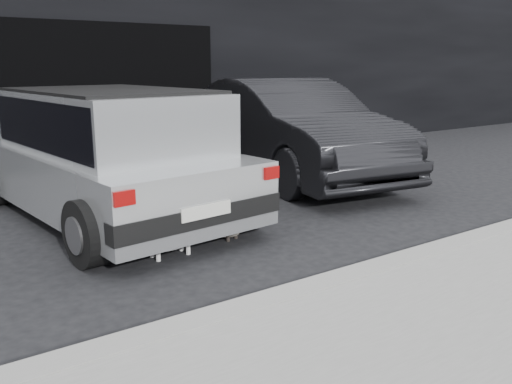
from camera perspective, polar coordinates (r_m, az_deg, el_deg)
ground at (r=6.58m, az=-9.68°, el=-3.38°), size 80.00×80.00×0.00m
building_facade at (r=12.29m, az=-18.35°, el=15.61°), size 34.00×4.00×5.00m
garage_opening at (r=10.39m, az=-14.56°, el=9.76°), size 4.00×0.10×2.60m
curb at (r=5.14m, az=13.71°, el=-7.70°), size 18.00×0.25×0.12m
silver_hatchback at (r=6.84m, az=-15.36°, el=4.40°), size 2.48×4.47×1.59m
second_car at (r=9.11m, az=3.42°, el=6.66°), size 2.46×5.16×1.63m
cat_siamese at (r=5.97m, az=-3.28°, el=-3.78°), size 0.37×0.72×0.26m
cat_white at (r=5.48m, az=-8.70°, el=-4.70°), size 0.84×0.29×0.39m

